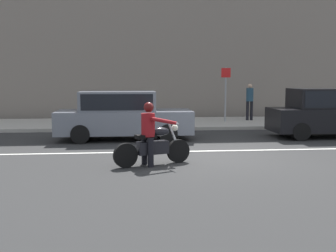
{
  "coord_description": "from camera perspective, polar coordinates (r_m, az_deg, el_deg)",
  "views": [
    {
      "loc": [
        -2.3,
        -11.24,
        2.19
      ],
      "look_at": [
        -1.26,
        -0.44,
        0.93
      ],
      "focal_mm": 44.47,
      "sensor_mm": 36.0,
      "label": 1
    }
  ],
  "objects": [
    {
      "name": "ground_plane",
      "position": [
        11.68,
        5.97,
        -4.21
      ],
      "size": [
        80.0,
        80.0,
        0.0
      ],
      "primitive_type": "plane",
      "color": "#2B2B2B"
    },
    {
      "name": "sidewalk_slab",
      "position": [
        19.5,
        1.31,
        0.39
      ],
      "size": [
        40.0,
        4.4,
        0.14
      ],
      "primitive_type": "cube",
      "color": "#A8A399",
      "rests_on": "ground_plane"
    },
    {
      "name": "building_facade",
      "position": [
        23.06,
        0.31,
        15.95
      ],
      "size": [
        40.0,
        1.4,
        11.85
      ],
      "primitive_type": "cube",
      "color": "slate",
      "rests_on": "ground_plane"
    },
    {
      "name": "lane_marking_stripe",
      "position": [
        12.41,
        0.61,
        -3.52
      ],
      "size": [
        18.0,
        0.14,
        0.01
      ],
      "primitive_type": "cube",
      "color": "silver",
      "rests_on": "ground_plane"
    },
    {
      "name": "motorcycle_with_rider_crimson",
      "position": [
        10.42,
        -2.21,
        -1.85
      ],
      "size": [
        1.97,
        0.93,
        1.59
      ],
      "color": "black",
      "rests_on": "ground_plane"
    },
    {
      "name": "parked_hatchback_black",
      "position": [
        16.37,
        20.81,
        1.81
      ],
      "size": [
        4.04,
        1.76,
        1.8
      ],
      "color": "black",
      "rests_on": "ground_plane"
    },
    {
      "name": "parked_sedan_slate_gray",
      "position": [
        14.78,
        -6.33,
        1.53
      ],
      "size": [
        4.74,
        1.82,
        1.72
      ],
      "color": "slate",
      "rests_on": "ground_plane"
    },
    {
      "name": "street_sign_post",
      "position": [
        19.82,
        7.9,
        5.08
      ],
      "size": [
        0.44,
        0.08,
        2.53
      ],
      "color": "gray",
      "rests_on": "sidewalk_slab"
    },
    {
      "name": "pedestrian_bystander",
      "position": [
        20.53,
        11.14,
        3.67
      ],
      "size": [
        0.34,
        0.34,
        1.76
      ],
      "color": "black",
      "rests_on": "sidewalk_slab"
    }
  ]
}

